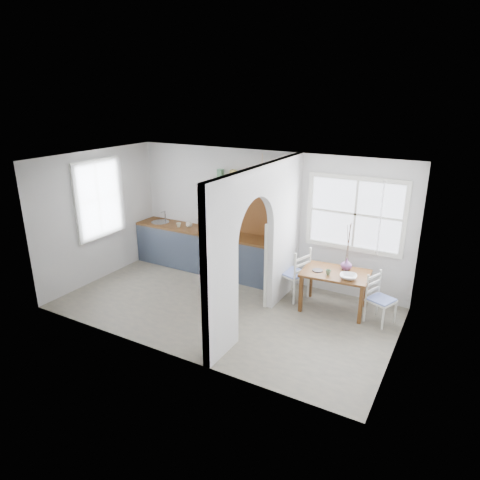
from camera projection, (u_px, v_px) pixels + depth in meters
The scene contains 26 objects.
floor at pixel (223, 308), 7.62m from camera, with size 5.80×3.20×0.01m, color gray.
ceiling at pixel (221, 162), 6.77m from camera, with size 5.80×3.20×0.01m, color silver.
walls at pixel (222, 239), 7.19m from camera, with size 5.81×3.21×2.60m.
partition at pixel (261, 236), 6.86m from camera, with size 0.12×3.20×2.60m.
kitchen_window at pixel (98, 199), 8.40m from camera, with size 0.10×1.16×1.50m, color white, non-canonical shape.
nook_window at pixel (355, 214), 7.54m from camera, with size 1.76×0.10×1.30m, color white, non-canonical shape.
counter at pixel (210, 250), 9.08m from camera, with size 3.50×0.60×0.90m.
sink at pixel (160, 223), 9.52m from camera, with size 0.40×0.40×0.02m, color #B5B6B9.
backsplash at pixel (255, 213), 8.57m from camera, with size 1.65×0.03×0.90m, color brown.
shelf at pixel (253, 182), 8.28m from camera, with size 1.75×0.20×0.21m.
pendant_lamp at pixel (262, 193), 7.88m from camera, with size 0.26×0.26×0.16m, color white.
utensil_rail at pixel (278, 222), 7.60m from camera, with size 0.02×0.02×0.50m, color #B5B6B9.
dining_table at pixel (334, 291), 7.47m from camera, with size 1.13×0.76×0.71m, color brown, non-canonical shape.
chair_left at pixel (293, 273), 7.87m from camera, with size 0.45×0.45×0.99m, color silver, non-canonical shape.
chair_right at pixel (381, 299), 7.01m from camera, with size 0.39×0.39×0.85m, color silver, non-canonical shape.
kettle at pixel (274, 236), 8.16m from camera, with size 0.22×0.18×0.27m, color white, non-canonical shape.
mug_a at pixel (179, 225), 9.15m from camera, with size 0.10×0.10×0.09m, color beige.
mug_b at pixel (189, 225), 9.16m from camera, with size 0.14×0.14×0.11m, color white.
knife_block at pixel (204, 224), 9.08m from camera, with size 0.09×0.12×0.19m, color black.
jar at pixel (214, 226), 8.97m from camera, with size 0.09×0.09×0.15m, color #777450.
towel_magenta at pixel (277, 280), 8.08m from camera, with size 0.02×0.03×0.62m, color #DB1F56.
towel_orange at pixel (276, 282), 8.04m from camera, with size 0.02×0.03×0.46m, color orange.
bowl at pixel (348, 277), 7.09m from camera, with size 0.28×0.28×0.07m, color white.
table_cup at pixel (328, 272), 7.23m from camera, with size 0.09×0.09×0.09m, color #63815E.
plate at pixel (318, 270), 7.40m from camera, with size 0.18×0.18×0.02m, color #2F292A.
vase at pixel (346, 264), 7.43m from camera, with size 0.19×0.19×0.20m, color #794682.
Camera 1 is at (3.59, -5.78, 3.64)m, focal length 32.00 mm.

